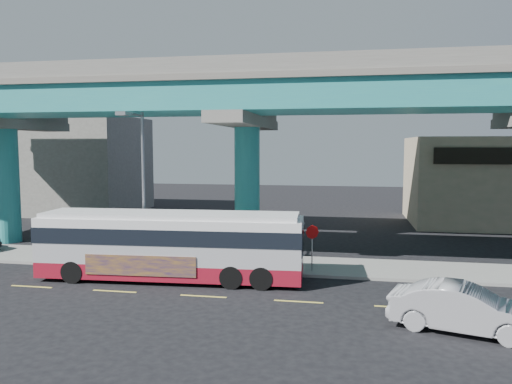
% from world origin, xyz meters
% --- Properties ---
extents(ground, '(120.00, 120.00, 0.00)m').
position_xyz_m(ground, '(0.00, 0.00, 0.00)').
color(ground, black).
rests_on(ground, ground).
extents(sidewalk, '(70.00, 4.00, 0.15)m').
position_xyz_m(sidewalk, '(0.00, 5.50, 0.07)').
color(sidewalk, gray).
rests_on(sidewalk, ground).
extents(lane_markings, '(58.00, 0.12, 0.01)m').
position_xyz_m(lane_markings, '(-0.00, -0.30, 0.01)').
color(lane_markings, '#D8C64C').
rests_on(lane_markings, ground).
extents(viaduct, '(52.00, 12.40, 11.70)m').
position_xyz_m(viaduct, '(-0.00, 9.11, 9.14)').
color(viaduct, teal).
rests_on(viaduct, ground).
extents(building_beige, '(14.00, 10.23, 7.00)m').
position_xyz_m(building_beige, '(18.00, 22.98, 3.51)').
color(building_beige, tan).
rests_on(building_beige, ground).
extents(building_concrete, '(12.00, 10.00, 9.00)m').
position_xyz_m(building_concrete, '(-20.00, 24.00, 4.50)').
color(building_concrete, gray).
rests_on(building_concrete, ground).
extents(transit_bus, '(12.56, 3.35, 3.19)m').
position_xyz_m(transit_bus, '(-2.24, 2.01, 1.75)').
color(transit_bus, maroon).
rests_on(transit_bus, ground).
extents(sedan, '(4.46, 5.85, 1.61)m').
position_xyz_m(sedan, '(9.82, -2.58, 0.81)').
color(sedan, '#A2A2A7').
rests_on(sedan, ground).
extents(street_lamp, '(0.50, 2.57, 7.90)m').
position_xyz_m(street_lamp, '(-4.41, 3.43, 5.27)').
color(street_lamp, gray).
rests_on(street_lamp, sidewalk).
extents(stop_sign, '(0.62, 0.35, 2.30)m').
position_xyz_m(stop_sign, '(4.22, 4.18, 1.78)').
color(stop_sign, gray).
rests_on(stop_sign, sidewalk).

